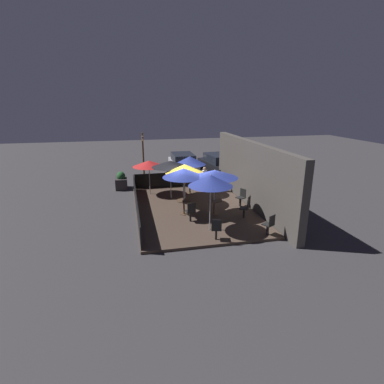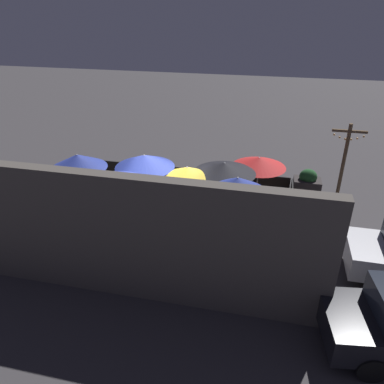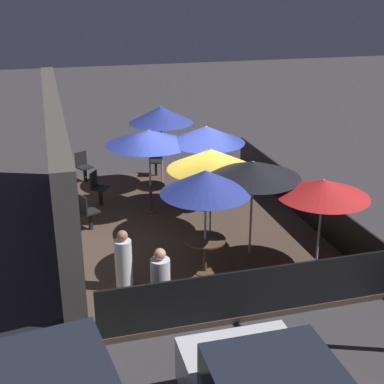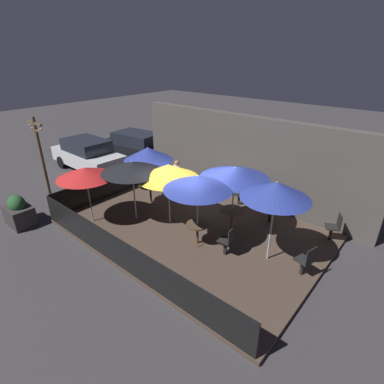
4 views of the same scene
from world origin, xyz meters
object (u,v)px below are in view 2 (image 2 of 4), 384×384
patio_umbrella_5 (78,161)px  patron_1 (234,261)px  patio_chair_4 (127,258)px  light_post (342,167)px  patio_umbrella_2 (120,179)px  patio_umbrella_3 (259,162)px  patio_umbrella_6 (187,174)px  patio_umbrella_4 (224,168)px  patio_umbrella_1 (145,161)px  dining_table_0 (235,226)px  patron_0 (274,254)px  dining_table_2 (124,221)px  dining_table_1 (147,201)px  patio_chair_0 (118,200)px  patio_chair_2 (81,242)px  patio_chair_3 (57,202)px  patio_umbrella_0 (237,185)px  planter_box (307,184)px  patio_chair_1 (16,238)px

patio_umbrella_5 → patron_1: size_ratio=1.93×
patio_chair_4 → light_post: (-6.06, -4.72, 1.34)m
patio_umbrella_2 → patio_umbrella_3: (-4.06, -2.81, -0.20)m
patio_umbrella_3 → patio_umbrella_6: (2.19, 1.72, 0.09)m
patio_umbrella_6 → patio_umbrella_4: bearing=-152.0°
light_post → patio_umbrella_1: bearing=13.1°
patio_umbrella_3 → dining_table_0: 2.71m
patio_umbrella_6 → patio_umbrella_5: bearing=6.3°
patio_umbrella_2 → patron_0: 5.07m
dining_table_2 → dining_table_0: bearing=-172.7°
dining_table_1 → patio_umbrella_4: bearing=-174.8°
patio_umbrella_2 → patio_chair_0: size_ratio=2.36×
patio_chair_2 → light_post: (-7.68, -4.29, 1.33)m
patio_umbrella_1 → patron_0: bearing=153.7°
patio_umbrella_3 → patron_0: 3.87m
dining_table_0 → patio_chair_3: patio_chair_3 is taller
patio_umbrella_6 → patio_chair_0: (2.61, -0.23, -1.42)m
dining_table_0 → dining_table_2: 3.59m
dining_table_2 → patio_chair_2: (0.82, 1.32, -0.05)m
patron_0 → light_post: light_post is taller
patio_umbrella_6 → patron_1: 3.34m
patio_umbrella_0 → dining_table_2: size_ratio=2.95×
patio_chair_2 → patio_chair_3: bearing=76.3°
patron_1 → patron_0: bearing=140.0°
patio_umbrella_5 → patio_umbrella_6: patio_umbrella_5 is taller
patio_umbrella_3 → patron_0: patio_umbrella_3 is taller
patron_1 → light_post: light_post is taller
patio_umbrella_4 → planter_box: (-2.97, -2.82, -1.62)m
patio_umbrella_0 → patio_chair_2: 4.96m
dining_table_0 → patio_chair_2: size_ratio=0.92×
patio_umbrella_3 → patio_chair_1: (6.91, 4.37, -1.35)m
patio_chair_1 → patron_1: (-6.60, -0.26, 0.07)m
patio_umbrella_1 → patio_chair_4: 3.60m
planter_box → patio_chair_2: bearing=40.7°
patio_umbrella_3 → patio_umbrella_0: bearing=78.0°
dining_table_0 → light_post: (-3.31, -2.52, 1.25)m
patio_umbrella_4 → dining_table_2: bearing=29.6°
patio_umbrella_2 → dining_table_0: bearing=-172.7°
planter_box → patio_umbrella_6: bearing=39.8°
patio_umbrella_3 → patio_chair_3: (6.89, 2.08, -1.34)m
patio_umbrella_5 → dining_table_1: (-2.04, -0.75, -1.65)m
patio_umbrella_4 → patron_1: 3.40m
dining_table_0 → patio_chair_3: (6.39, -0.28, -0.10)m
patio_umbrella_1 → patio_umbrella_6: (-1.56, 0.36, -0.16)m
patio_umbrella_5 → patio_umbrella_3: bearing=-159.9°
patio_umbrella_6 → dining_table_1: bearing=-12.8°
patio_chair_3 → patio_umbrella_1: bearing=27.4°
patio_umbrella_4 → patio_chair_0: patio_umbrella_4 is taller
patio_chair_3 → light_post: light_post is taller
patio_chair_2 → planter_box: planter_box is taller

